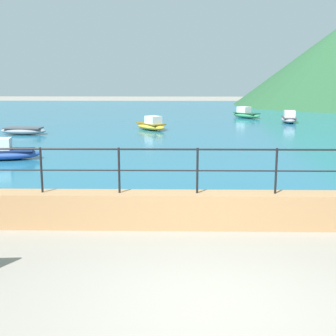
{
  "coord_description": "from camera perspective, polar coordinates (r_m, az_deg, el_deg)",
  "views": [
    {
      "loc": [
        -0.4,
        -5.65,
        2.99
      ],
      "look_at": [
        -0.58,
        3.7,
        1.1
      ],
      "focal_mm": 49.49,
      "sensor_mm": 36.0,
      "label": 1
    }
  ],
  "objects": [
    {
      "name": "boat_4",
      "position": [
        24.28,
        -17.38,
        4.42
      ],
      "size": [
        2.36,
        1.06,
        0.36
      ],
      "color": "gray",
      "rests_on": "lake_water"
    },
    {
      "name": "boat_6",
      "position": [
        25.19,
        -2.08,
        5.33
      ],
      "size": [
        2.1,
        2.38,
        0.76
      ],
      "color": "gold",
      "rests_on": "lake_water"
    },
    {
      "name": "boat_5",
      "position": [
        17.24,
        -19.4,
        1.87
      ],
      "size": [
        2.43,
        1.31,
        0.76
      ],
      "color": "#2D4C9E",
      "rests_on": "lake_water"
    },
    {
      "name": "promenade_wall",
      "position": [
        9.25,
        3.57,
        -5.19
      ],
      "size": [
        20.0,
        0.56,
        0.7
      ],
      "primitive_type": "cube",
      "color": "tan",
      "rests_on": "ground"
    },
    {
      "name": "boat_3",
      "position": [
        30.04,
        14.68,
        5.95
      ],
      "size": [
        1.19,
        2.4,
        0.76
      ],
      "color": "gray",
      "rests_on": "lake_water"
    },
    {
      "name": "railing",
      "position": [
        9.02,
        3.65,
        0.69
      ],
      "size": [
        18.44,
        0.04,
        0.9
      ],
      "color": "black",
      "rests_on": "promenade_wall"
    },
    {
      "name": "boat_1",
      "position": [
        32.69,
        9.58,
        6.57
      ],
      "size": [
        2.15,
        2.35,
        0.76
      ],
      "color": "#338C59",
      "rests_on": "lake_water"
    },
    {
      "name": "ground_plane",
      "position": [
        6.41,
        4.78,
        -16.43
      ],
      "size": [
        120.0,
        120.0,
        0.0
      ],
      "primitive_type": "plane",
      "color": "gray"
    },
    {
      "name": "lake_water",
      "position": [
        31.63,
        1.84,
        6.03
      ],
      "size": [
        64.0,
        44.32,
        0.06
      ],
      "primitive_type": "cube",
      "color": "#236B89",
      "rests_on": "ground"
    }
  ]
}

